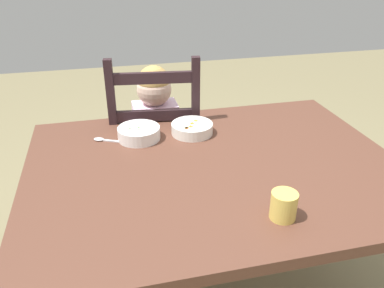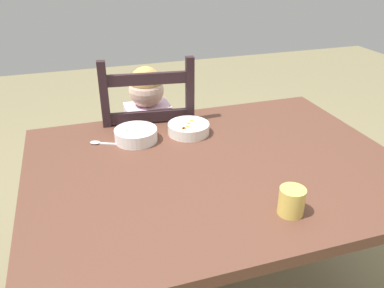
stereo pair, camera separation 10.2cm
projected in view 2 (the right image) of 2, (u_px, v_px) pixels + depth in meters
dining_table at (215, 183)px, 1.51m from camera, size 1.40×1.05×0.74m
dining_chair at (150, 158)px, 2.03m from camera, size 0.47×0.47×1.04m
child_figure at (150, 131)px, 1.96m from camera, size 0.32×0.31×0.96m
bowl_of_peas at (136, 135)px, 1.62m from camera, size 0.18×0.18×0.05m
bowl_of_carrots at (189, 128)px, 1.69m from camera, size 0.18×0.18×0.05m
spoon at (100, 143)px, 1.61m from camera, size 0.13×0.08×0.01m
drinking_cup at (292, 201)px, 1.18m from camera, size 0.08×0.08×0.09m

